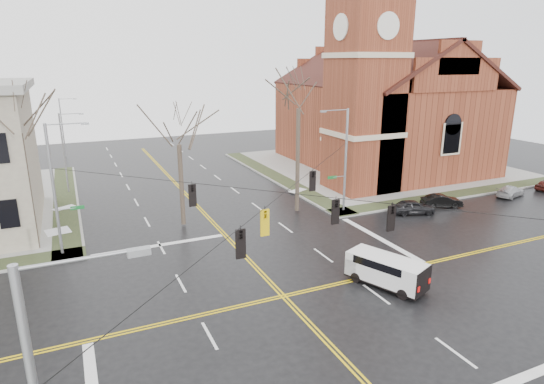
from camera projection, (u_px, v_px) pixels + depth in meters
name	position (u px, v px, depth m)	size (l,w,h in m)	color
ground	(283.00, 296.00, 26.05)	(120.00, 120.00, 0.00)	black
sidewalks	(283.00, 295.00, 26.03)	(80.00, 80.00, 0.17)	gray
road_markings	(283.00, 296.00, 26.05)	(100.00, 100.00, 0.01)	gold
church	(379.00, 100.00, 55.19)	(24.28, 27.48, 27.50)	brown
signal_pole_ne	(344.00, 158.00, 39.22)	(2.75, 0.22, 9.00)	gray
signal_pole_nw	(56.00, 186.00, 30.26)	(2.75, 0.22, 9.00)	gray
span_wires	(284.00, 193.00, 24.33)	(23.02, 23.02, 0.03)	black
traffic_signals	(290.00, 209.00, 23.95)	(8.21, 8.26, 1.30)	black
streetlight_north_a	(65.00, 150.00, 45.10)	(2.30, 0.20, 8.00)	gray
streetlight_north_b	(63.00, 125.00, 62.60)	(2.30, 0.20, 8.00)	gray
cargo_van	(383.00, 268.00, 27.12)	(3.54, 5.06, 1.81)	white
parked_car_a	(413.00, 207.00, 39.90)	(1.50, 3.73, 1.27)	black
parked_car_b	(442.00, 201.00, 41.72)	(1.27, 3.64, 1.20)	black
parked_car_c	(510.00, 191.00, 45.07)	(1.52, 3.75, 1.09)	#B1B1B4
tree_nw_far	(19.00, 125.00, 29.97)	(4.00, 4.00, 12.31)	#3A2F25
tree_nw_near	(179.00, 139.00, 35.22)	(4.00, 4.00, 9.85)	#3A2F25
tree_ne	(299.00, 101.00, 37.88)	(4.00, 4.00, 13.50)	#3A2F25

